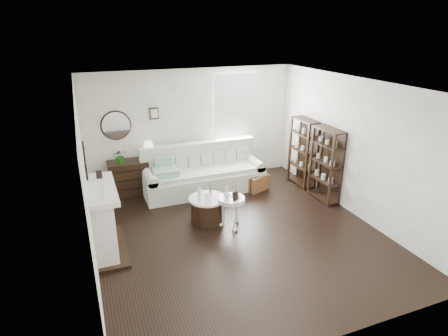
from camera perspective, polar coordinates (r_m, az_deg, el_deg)
name	(u,v)px	position (r m, az deg, el deg)	size (l,w,h in m)	color
room	(222,114)	(9.07, -0.29, 8.17)	(5.50, 5.50, 5.50)	black
fireplace	(103,221)	(6.62, -17.90, -7.77)	(0.50, 1.40, 1.84)	white
shelf_unit_far	(303,152)	(9.01, 11.93, 2.36)	(0.30, 0.80, 1.60)	black
shelf_unit_near	(326,165)	(8.32, 15.25, 0.49)	(0.30, 0.80, 1.60)	black
sofa	(203,175)	(8.67, -3.25, -1.13)	(2.74, 0.95, 1.07)	#B8C3AD
quilt	(165,172)	(8.23, -8.92, -0.59)	(0.55, 0.45, 0.14)	#268B65
suitcase	(259,183)	(8.69, 5.35, -2.35)	(0.54, 0.18, 0.36)	brown
dresser	(136,177)	(8.71, -13.33, -1.31)	(1.17, 0.50, 0.78)	black
table_lamp	(149,150)	(8.55, -11.40, 2.67)	(0.26, 0.26, 0.41)	beige
potted_plant	(120,156)	(8.45, -15.54, 1.78)	(0.29, 0.25, 0.33)	#1A5418
drum_table	(208,209)	(7.33, -2.52, -6.29)	(0.72, 0.72, 0.50)	black
pedestal_table	(232,200)	(6.98, 1.16, -4.93)	(0.51, 0.51, 0.61)	white
eiffel_drum	(210,191)	(7.24, -2.09, -3.57)	(0.12, 0.12, 0.20)	black
bottle_drum	(200,194)	(7.03, -3.75, -3.93)	(0.07, 0.07, 0.30)	silver
card_frame_drum	(208,198)	(7.01, -2.48, -4.55)	(0.13, 0.01, 0.18)	white
eiffel_ped	(236,191)	(6.98, 1.82, -3.58)	(0.11, 0.11, 0.20)	black
flask_ped	(227,192)	(6.90, 0.43, -3.73)	(0.12, 0.12, 0.23)	silver
card_frame_ped	(236,196)	(6.82, 1.76, -4.31)	(0.13, 0.01, 0.17)	black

